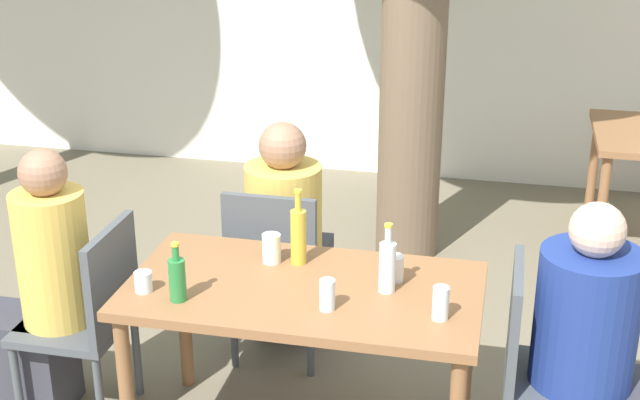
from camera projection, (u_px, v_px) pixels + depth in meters
name	position (u px, v px, depth m)	size (l,w,h in m)	color
dining_table_front	(304.00, 306.00, 3.57)	(1.41, 0.76, 0.75)	brown
patio_chair_0	(91.00, 312.00, 3.81)	(0.44, 0.44, 0.91)	#474C51
patio_chair_1	(541.00, 363.00, 3.43)	(0.44, 0.44, 0.91)	#474C51
patio_chair_2	(276.00, 265.00, 4.23)	(0.44, 0.44, 0.91)	#474C51
person_seated_0	(40.00, 300.00, 3.85)	(0.55, 0.31, 1.24)	#383842
person_seated_1	(604.00, 365.00, 3.37)	(0.59, 0.39, 1.20)	#383842
person_seated_2	(289.00, 242.00, 4.44)	(0.37, 0.59, 1.18)	#383842
green_bottle_0	(177.00, 278.00, 3.39)	(0.07, 0.07, 0.24)	#287A38
water_bottle_1	(387.00, 265.00, 3.45)	(0.07, 0.07, 0.29)	silver
oil_cruet_2	(298.00, 235.00, 3.68)	(0.07, 0.07, 0.33)	gold
drinking_glass_0	(395.00, 268.00, 3.56)	(0.07, 0.07, 0.11)	silver
drinking_glass_1	(143.00, 282.00, 3.48)	(0.07, 0.07, 0.08)	white
drinking_glass_2	(327.00, 295.00, 3.33)	(0.06, 0.06, 0.12)	silver
drinking_glass_3	(271.00, 248.00, 3.71)	(0.08, 0.08, 0.12)	silver
drinking_glass_4	(441.00, 303.00, 3.27)	(0.06, 0.06, 0.13)	white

